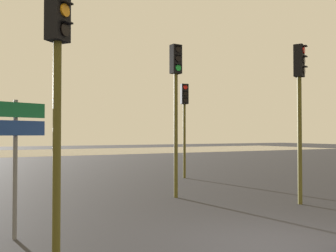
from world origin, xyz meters
name	(u,v)px	position (x,y,z in m)	size (l,w,h in m)	color
ground_plane	(279,248)	(0.00, 0.00, 0.00)	(120.00, 120.00, 0.00)	#28282D
water_strip	(20,153)	(0.00, 37.46, 0.00)	(80.00, 16.00, 0.01)	gray
traffic_light_near_left	(58,67)	(-3.56, 0.86, 2.95)	(0.41, 0.42, 4.23)	#4C4719
traffic_light_center	(176,92)	(0.95, 5.33, 3.28)	(0.34, 0.36, 4.74)	#4C4719
traffic_light_near_right	(300,93)	(3.49, 2.74, 3.11)	(0.40, 0.42, 4.48)	#4C4719
traffic_light_far_right	(184,112)	(3.79, 9.63, 2.94)	(0.35, 0.37, 4.21)	#4C4719
direction_sign_post	(16,143)	(-3.93, 2.70, 1.79)	(1.05, 0.37, 2.60)	slate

